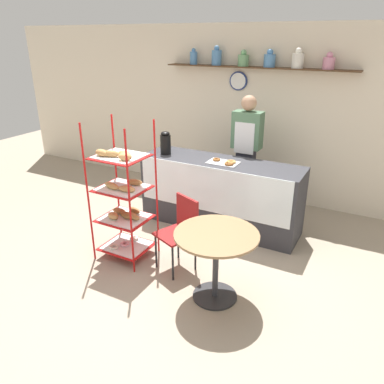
{
  "coord_description": "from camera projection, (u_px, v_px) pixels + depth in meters",
  "views": [
    {
      "loc": [
        1.92,
        -3.12,
        2.51
      ],
      "look_at": [
        0.0,
        0.45,
        0.82
      ],
      "focal_mm": 35.0,
      "sensor_mm": 36.0,
      "label": 1
    }
  ],
  "objects": [
    {
      "name": "donut_tray_counter",
      "position": [
        225.0,
        162.0,
        4.9
      ],
      "size": [
        0.41,
        0.26,
        0.04
      ],
      "color": "silver",
      "rests_on": "display_counter"
    },
    {
      "name": "cafe_table",
      "position": [
        216.0,
        249.0,
        3.68
      ],
      "size": [
        0.84,
        0.84,
        0.75
      ],
      "color": "#262628",
      "rests_on": "ground_plane"
    },
    {
      "name": "pastry_rack",
      "position": [
        123.0,
        199.0,
        4.34
      ],
      "size": [
        0.61,
        0.54,
        1.67
      ],
      "color": "#B71414",
      "rests_on": "ground_plane"
    },
    {
      "name": "display_counter",
      "position": [
        220.0,
        194.0,
        5.19
      ],
      "size": [
        2.22,
        0.63,
        0.96
      ],
      "color": "#333338",
      "rests_on": "ground_plane"
    },
    {
      "name": "person_worker",
      "position": [
        246.0,
        151.0,
        5.41
      ],
      "size": [
        0.41,
        0.23,
        1.76
      ],
      "color": "#282833",
      "rests_on": "ground_plane"
    },
    {
      "name": "cafe_chair",
      "position": [
        181.0,
        226.0,
        4.22
      ],
      "size": [
        0.5,
        0.5,
        0.86
      ],
      "rotation": [
        0.0,
        0.0,
        5.9
      ],
      "color": "black",
      "rests_on": "ground_plane"
    },
    {
      "name": "back_wall",
      "position": [
        256.0,
        114.0,
        5.92
      ],
      "size": [
        10.0,
        0.3,
        2.7
      ],
      "color": "beige",
      "rests_on": "ground_plane"
    },
    {
      "name": "ground_plane",
      "position": [
        174.0,
        270.0,
        4.34
      ],
      "size": [
        14.0,
        14.0,
        0.0
      ],
      "primitive_type": "plane",
      "color": "gray"
    },
    {
      "name": "coffee_carafe",
      "position": [
        166.0,
        143.0,
        5.25
      ],
      "size": [
        0.15,
        0.15,
        0.32
      ],
      "color": "black",
      "rests_on": "display_counter"
    }
  ]
}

